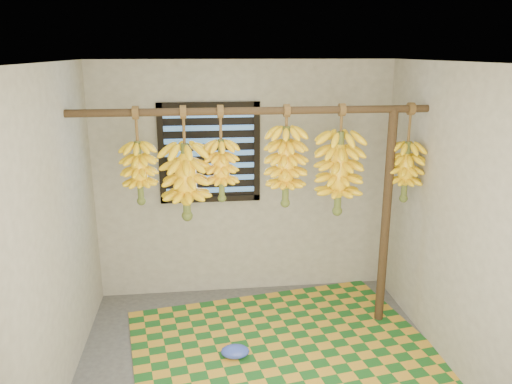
{
  "coord_description": "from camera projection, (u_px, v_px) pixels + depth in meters",
  "views": [
    {
      "loc": [
        -0.48,
        -3.39,
        2.48
      ],
      "look_at": [
        0.0,
        0.55,
        1.35
      ],
      "focal_mm": 35.0,
      "sensor_mm": 36.0,
      "label": 1
    }
  ],
  "objects": [
    {
      "name": "banana_bunch_b",
      "position": [
        186.0,
        181.0,
        4.18
      ],
      "size": [
        0.38,
        0.38,
        0.95
      ],
      "color": "brown",
      "rests_on": "hanging_pole"
    },
    {
      "name": "hanging_pole",
      "position": [
        254.0,
        111.0,
        4.09
      ],
      "size": [
        3.0,
        0.06,
        0.06
      ],
      "primitive_type": "cylinder",
      "rotation": [
        0.0,
        1.57,
        0.0
      ],
      "color": "#3F2E19",
      "rests_on": "wall_left"
    },
    {
      "name": "banana_bunch_e",
      "position": [
        339.0,
        173.0,
        4.33
      ],
      "size": [
        0.4,
        0.4,
        0.96
      ],
      "color": "brown",
      "rests_on": "hanging_pole"
    },
    {
      "name": "ceiling",
      "position": [
        266.0,
        62.0,
        3.31
      ],
      "size": [
        3.0,
        3.0,
        0.01
      ],
      "primitive_type": "cube",
      "color": "silver",
      "rests_on": "wall_back"
    },
    {
      "name": "wall_back",
      "position": [
        245.0,
        181.0,
        5.08
      ],
      "size": [
        3.0,
        0.01,
        2.4
      ],
      "primitive_type": "cube",
      "color": "gray",
      "rests_on": "floor"
    },
    {
      "name": "wall_right",
      "position": [
        460.0,
        224.0,
        3.81
      ],
      "size": [
        0.01,
        3.0,
        2.4
      ],
      "primitive_type": "cube",
      "color": "gray",
      "rests_on": "floor"
    },
    {
      "name": "banana_bunch_c",
      "position": [
        221.0,
        170.0,
        4.19
      ],
      "size": [
        0.28,
        0.28,
        0.81
      ],
      "color": "brown",
      "rests_on": "hanging_pole"
    },
    {
      "name": "floor",
      "position": [
        264.0,
        374.0,
        3.97
      ],
      "size": [
        3.0,
        3.0,
        0.01
      ],
      "primitive_type": "cube",
      "color": "#454545",
      "rests_on": "ground"
    },
    {
      "name": "banana_bunch_d",
      "position": [
        286.0,
        166.0,
        4.25
      ],
      "size": [
        0.35,
        0.35,
        0.87
      ],
      "color": "brown",
      "rests_on": "hanging_pole"
    },
    {
      "name": "plastic_bag",
      "position": [
        235.0,
        351.0,
        4.16
      ],
      "size": [
        0.25,
        0.19,
        0.1
      ],
      "primitive_type": "ellipsoid",
      "rotation": [
        0.0,
        0.0,
        -0.07
      ],
      "color": "#3349BF",
      "rests_on": "woven_mat"
    },
    {
      "name": "banana_bunch_f",
      "position": [
        406.0,
        171.0,
        4.4
      ],
      "size": [
        0.31,
        0.31,
        0.87
      ],
      "color": "brown",
      "rests_on": "hanging_pole"
    },
    {
      "name": "banana_bunch_a",
      "position": [
        140.0,
        172.0,
        4.11
      ],
      "size": [
        0.29,
        0.29,
        0.81
      ],
      "color": "brown",
      "rests_on": "hanging_pole"
    },
    {
      "name": "window",
      "position": [
        210.0,
        153.0,
        4.93
      ],
      "size": [
        1.0,
        0.04,
        1.0
      ],
      "color": "black",
      "rests_on": "wall_back"
    },
    {
      "name": "woven_mat",
      "position": [
        284.0,
        349.0,
        4.28
      ],
      "size": [
        2.82,
        2.41,
        0.01
      ],
      "primitive_type": "cube",
      "rotation": [
        0.0,
        0.0,
        0.16
      ],
      "color": "#19561D",
      "rests_on": "floor"
    },
    {
      "name": "support_post",
      "position": [
        386.0,
        220.0,
        4.5
      ],
      "size": [
        0.08,
        0.08,
        2.0
      ],
      "primitive_type": "cylinder",
      "color": "#3F2E19",
      "rests_on": "floor"
    },
    {
      "name": "wall_left",
      "position": [
        51.0,
        241.0,
        3.46
      ],
      "size": [
        0.01,
        3.0,
        2.4
      ],
      "primitive_type": "cube",
      "color": "gray",
      "rests_on": "floor"
    }
  ]
}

